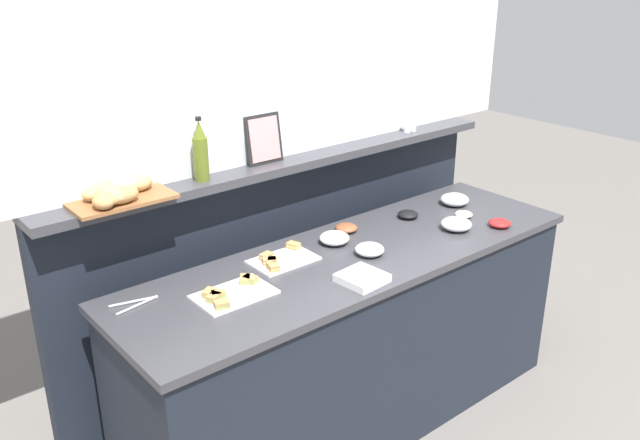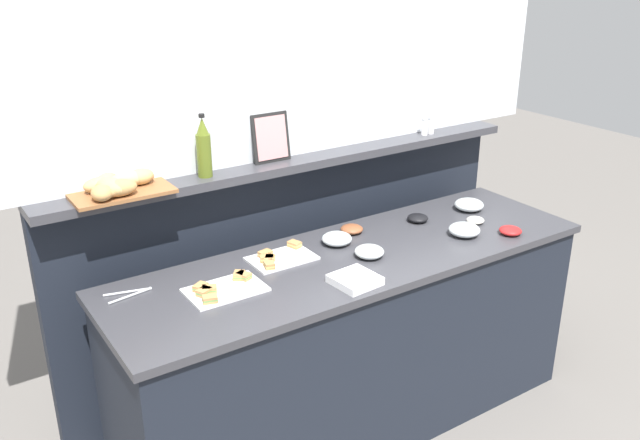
% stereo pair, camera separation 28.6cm
% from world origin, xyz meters
% --- Properties ---
extents(ground_plane, '(12.00, 12.00, 0.00)m').
position_xyz_m(ground_plane, '(0.00, 0.60, 0.00)').
color(ground_plane, slate).
extents(buffet_counter, '(2.24, 0.67, 0.90)m').
position_xyz_m(buffet_counter, '(0.00, 0.00, 0.45)').
color(buffet_counter, black).
rests_on(buffet_counter, ground_plane).
extents(back_ledge_unit, '(2.48, 0.22, 1.23)m').
position_xyz_m(back_ledge_unit, '(0.00, 0.51, 0.65)').
color(back_ledge_unit, black).
rests_on(back_ledge_unit, ground_plane).
extents(upper_wall_panel, '(3.08, 0.08, 1.37)m').
position_xyz_m(upper_wall_panel, '(0.00, 0.53, 1.92)').
color(upper_wall_panel, silver).
rests_on(upper_wall_panel, back_ledge_unit).
extents(sandwich_platter_front, '(0.31, 0.20, 0.04)m').
position_xyz_m(sandwich_platter_front, '(-0.63, 0.02, 0.91)').
color(sandwich_platter_front, white).
rests_on(sandwich_platter_front, buffet_counter).
extents(sandwich_platter_side, '(0.28, 0.19, 0.04)m').
position_xyz_m(sandwich_platter_side, '(-0.31, 0.14, 0.91)').
color(sandwich_platter_side, white).
rests_on(sandwich_platter_side, buffet_counter).
extents(glass_bowl_large, '(0.15, 0.15, 0.06)m').
position_xyz_m(glass_bowl_large, '(0.56, -0.11, 0.93)').
color(glass_bowl_large, silver).
rests_on(glass_bowl_large, buffet_counter).
extents(glass_bowl_medium, '(0.14, 0.14, 0.06)m').
position_xyz_m(glass_bowl_medium, '(-0.00, 0.14, 0.92)').
color(glass_bowl_medium, silver).
rests_on(glass_bowl_medium, buffet_counter).
extents(glass_bowl_small, '(0.15, 0.15, 0.06)m').
position_xyz_m(glass_bowl_small, '(0.81, 0.12, 0.93)').
color(glass_bowl_small, silver).
rests_on(glass_bowl_small, buffet_counter).
extents(glass_bowl_extra, '(0.13, 0.13, 0.05)m').
position_xyz_m(glass_bowl_extra, '(0.04, -0.05, 0.92)').
color(glass_bowl_extra, silver).
rests_on(glass_bowl_extra, buffet_counter).
extents(condiment_bowl_cream, '(0.11, 0.11, 0.04)m').
position_xyz_m(condiment_bowl_cream, '(0.14, 0.21, 0.92)').
color(condiment_bowl_cream, brown).
rests_on(condiment_bowl_cream, buffet_counter).
extents(condiment_bowl_dark, '(0.09, 0.09, 0.03)m').
position_xyz_m(condiment_bowl_dark, '(0.71, -0.03, 0.91)').
color(condiment_bowl_dark, silver).
rests_on(condiment_bowl_dark, buffet_counter).
extents(condiment_bowl_teal, '(0.11, 0.11, 0.04)m').
position_xyz_m(condiment_bowl_teal, '(0.75, -0.22, 0.92)').
color(condiment_bowl_teal, red).
rests_on(condiment_bowl_teal, buffet_counter).
extents(condiment_bowl_red, '(0.10, 0.10, 0.04)m').
position_xyz_m(condiment_bowl_red, '(0.49, 0.15, 0.92)').
color(condiment_bowl_red, black).
rests_on(condiment_bowl_red, buffet_counter).
extents(serving_tongs, '(0.19, 0.08, 0.01)m').
position_xyz_m(serving_tongs, '(-0.95, 0.19, 0.90)').
color(serving_tongs, '#B7BABF').
rests_on(serving_tongs, buffet_counter).
extents(napkin_stack, '(0.18, 0.18, 0.03)m').
position_xyz_m(napkin_stack, '(-0.16, -0.22, 0.91)').
color(napkin_stack, white).
rests_on(napkin_stack, buffet_counter).
extents(olive_oil_bottle, '(0.06, 0.06, 0.28)m').
position_xyz_m(olive_oil_bottle, '(-0.49, 0.44, 1.36)').
color(olive_oil_bottle, '#56661E').
rests_on(olive_oil_bottle, back_ledge_unit).
extents(salt_shaker, '(0.03, 0.03, 0.09)m').
position_xyz_m(salt_shaker, '(0.77, 0.43, 1.28)').
color(salt_shaker, white).
rests_on(salt_shaker, back_ledge_unit).
extents(pepper_shaker, '(0.03, 0.03, 0.09)m').
position_xyz_m(pepper_shaker, '(0.81, 0.43, 1.28)').
color(pepper_shaker, white).
rests_on(pepper_shaker, back_ledge_unit).
extents(bread_basket, '(0.40, 0.31, 0.08)m').
position_xyz_m(bread_basket, '(-0.88, 0.42, 1.27)').
color(bread_basket, brown).
rests_on(bread_basket, back_ledge_unit).
extents(framed_picture, '(0.19, 0.05, 0.23)m').
position_xyz_m(framed_picture, '(-0.14, 0.47, 1.34)').
color(framed_picture, black).
rests_on(framed_picture, back_ledge_unit).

